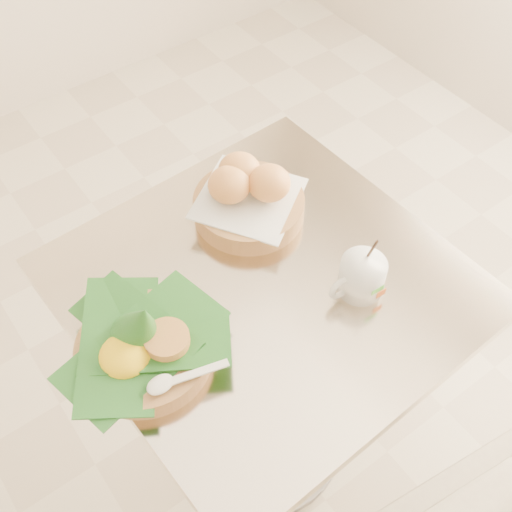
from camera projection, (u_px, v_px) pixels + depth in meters
floor at (208, 482)px, 1.74m from camera, size 3.60×3.60×0.00m
cafe_table at (264, 342)px, 1.40m from camera, size 0.73×0.73×0.75m
rice_basket at (143, 346)px, 1.09m from camera, size 0.30×0.30×0.15m
bread_basket at (248, 196)px, 1.30m from camera, size 0.27×0.27×0.12m
coffee_mug at (361, 276)px, 1.19m from camera, size 0.12×0.09×0.15m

